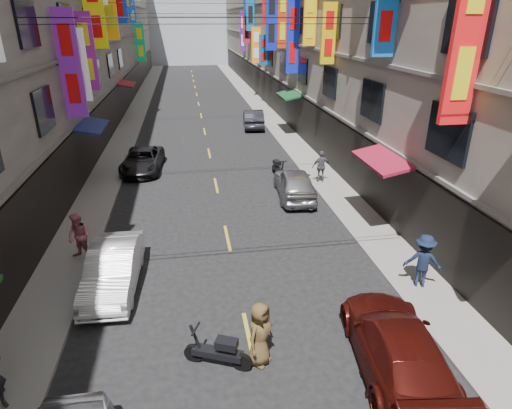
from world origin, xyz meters
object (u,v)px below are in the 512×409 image
object	(u,v)px
car_left_far	(143,160)
pedestrian_rnear	(423,261)
pedestrian_rfar	(321,166)
car_right_mid	(295,183)
scooter_far_right	(278,169)
pedestrian_lfar	(79,237)
car_right_near	(397,346)
car_left_mid	(113,269)
pedestrian_crossing	(260,334)
car_right_far	(253,118)
scooter_crossing	(219,352)

from	to	relation	value
car_left_far	pedestrian_rnear	distance (m)	16.83
pedestrian_rnear	pedestrian_rfar	bearing A→B (deg)	-62.46
car_left_far	car_right_mid	size ratio (longest dim) A/B	1.06
scooter_far_right	pedestrian_lfar	xyz separation A→B (m)	(-8.96, -7.80, 0.56)
car_right_near	pedestrian_rnear	distance (m)	4.03
car_left_mid	pedestrian_rnear	size ratio (longest dim) A/B	2.35
car_left_mid	pedestrian_lfar	world-z (taller)	pedestrian_lfar
car_left_far	car_right_mid	world-z (taller)	car_right_mid
scooter_far_right	pedestrian_crossing	bearing A→B (deg)	66.87
car_left_mid	pedestrian_rnear	bearing A→B (deg)	-7.31
car_left_far	pedestrian_crossing	xyz separation A→B (m)	(4.15, -16.04, 0.27)
car_right_near	car_right_mid	distance (m)	11.49
scooter_far_right	car_left_mid	distance (m)	12.30
scooter_far_right	pedestrian_lfar	size ratio (longest dim) A/B	1.02
car_right_mid	pedestrian_rfar	size ratio (longest dim) A/B	2.53
car_right_near	car_right_mid	size ratio (longest dim) A/B	1.14
car_right_far	pedestrian_rfar	distance (m)	13.48
pedestrian_crossing	car_left_far	bearing A→B (deg)	58.02
scooter_crossing	car_right_mid	bearing A→B (deg)	-0.04
car_right_mid	pedestrian_lfar	size ratio (longest dim) A/B	2.44
scooter_far_right	car_left_mid	size ratio (longest dim) A/B	0.42
car_right_mid	pedestrian_rnear	bearing A→B (deg)	109.47
car_left_mid	car_right_near	size ratio (longest dim) A/B	0.87
scooter_far_right	pedestrian_rnear	world-z (taller)	pedestrian_rnear
car_left_far	pedestrian_crossing	distance (m)	16.57
scooter_crossing	car_right_mid	xyz separation A→B (m)	(4.63, 10.68, 0.29)
pedestrian_rnear	pedestrian_rfar	xyz separation A→B (m)	(-0.33, 9.87, -0.06)
car_right_far	pedestrian_rnear	xyz separation A→B (m)	(1.89, -23.25, 0.30)
pedestrian_rfar	car_left_mid	bearing A→B (deg)	39.62
scooter_crossing	car_right_near	bearing A→B (deg)	-77.10
pedestrian_lfar	car_right_near	bearing A→B (deg)	-4.05
car_left_far	car_right_mid	distance (m)	9.38
scooter_far_right	car_left_far	world-z (taller)	car_left_far
scooter_crossing	pedestrian_rfar	distance (m)	13.87
car_left_mid	car_left_far	distance (m)	11.96
pedestrian_lfar	pedestrian_rfar	bearing A→B (deg)	63.19
car_left_mid	car_right_mid	bearing A→B (deg)	42.84
car_left_far	car_right_near	xyz separation A→B (m)	(7.47, -16.81, 0.08)
scooter_far_right	pedestrian_crossing	world-z (taller)	pedestrian_crossing
car_right_mid	pedestrian_lfar	xyz separation A→B (m)	(-9.12, -4.75, 0.27)
pedestrian_rnear	pedestrian_crossing	xyz separation A→B (m)	(-5.75, -2.44, -0.12)
car_right_near	pedestrian_crossing	bearing A→B (deg)	-5.69
scooter_crossing	pedestrian_crossing	distance (m)	1.15
car_left_far	car_right_mid	bearing A→B (deg)	-30.22
car_left_mid	car_right_mid	distance (m)	10.19
car_left_far	car_right_far	bearing A→B (deg)	54.66
car_left_far	pedestrian_lfar	world-z (taller)	pedestrian_lfar
car_right_near	pedestrian_crossing	size ratio (longest dim) A/B	2.72
scooter_far_right	pedestrian_rnear	bearing A→B (deg)	92.40
car_left_mid	car_left_far	bearing A→B (deg)	92.15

